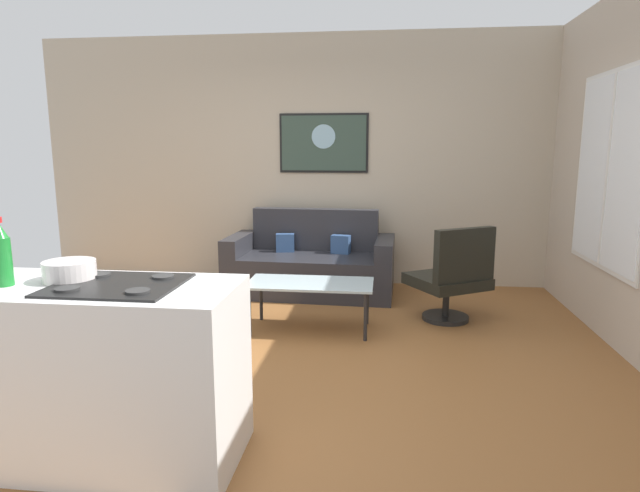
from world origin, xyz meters
TOP-DOWN VIEW (x-y plane):
  - ground at (0.00, 0.00)m, footprint 6.40×6.40m
  - back_wall at (0.00, 2.42)m, footprint 6.40×0.05m
  - couch at (0.02, 1.89)m, footprint 1.79×0.89m
  - coffee_table at (0.18, 0.69)m, footprint 1.07×0.51m
  - armchair at (1.41, 1.05)m, footprint 0.81×0.81m
  - kitchen_counter at (-0.79, -1.34)m, footprint 1.78×0.63m
  - soda_bottle_2 at (-1.02, -1.39)m, footprint 0.09×0.09m
  - mixing_bowl at (-0.76, -1.26)m, footprint 0.25×0.25m
  - wall_painting at (0.10, 2.38)m, footprint 1.00×0.03m
  - window at (2.59, 0.90)m, footprint 0.03×1.34m

SIDE VIEW (x-z plane):
  - ground at x=0.00m, z-range -0.04..0.00m
  - couch at x=0.02m, z-range -0.15..0.74m
  - coffee_table at x=0.18m, z-range 0.18..0.60m
  - armchair at x=1.41m, z-range -0.02..0.86m
  - kitchen_counter at x=-0.79m, z-range -0.01..0.91m
  - mixing_bowl at x=-0.76m, z-range 0.90..1.00m
  - soda_bottle_2 at x=-1.02m, z-range 0.88..1.21m
  - window at x=2.59m, z-range 0.56..2.17m
  - back_wall at x=0.00m, z-range 0.00..2.80m
  - wall_painting at x=0.10m, z-range 1.28..1.93m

